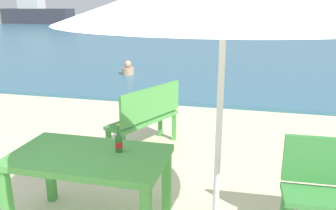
# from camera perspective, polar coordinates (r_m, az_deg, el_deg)

# --- Properties ---
(sea_water) EXTENTS (120.00, 50.00, 0.08)m
(sea_water) POSITION_cam_1_polar(r_m,az_deg,el_deg) (31.93, 12.08, 12.33)
(sea_water) COLOR #386B84
(sea_water) RESTS_ON ground_plane
(picnic_table_green) EXTENTS (1.40, 0.80, 0.76)m
(picnic_table_green) POSITION_cam_1_polar(r_m,az_deg,el_deg) (3.28, -12.77, -9.57)
(picnic_table_green) COLOR #4C9E47
(picnic_table_green) RESTS_ON ground_plane
(beer_bottle_amber) EXTENTS (0.07, 0.07, 0.26)m
(beer_bottle_amber) POSITION_cam_1_polar(r_m,az_deg,el_deg) (3.20, -8.05, -6.03)
(beer_bottle_amber) COLOR #2D662D
(beer_bottle_amber) RESTS_ON picnic_table_green
(bench_green_right) EXTENTS (0.83, 1.24, 0.95)m
(bench_green_right) POSITION_cam_1_polar(r_m,az_deg,el_deg) (4.96, -3.49, -1.56)
(bench_green_right) COLOR #4C9E47
(bench_green_right) RESTS_ON ground_plane
(swimmer_person) EXTENTS (0.34, 0.34, 0.41)m
(swimmer_person) POSITION_cam_1_polar(r_m,az_deg,el_deg) (10.15, -6.57, 5.87)
(swimmer_person) COLOR tan
(swimmer_person) RESTS_ON sea_water
(boat_cargo_ship) EXTENTS (7.18, 1.96, 2.61)m
(boat_cargo_ship) POSITION_cam_1_polar(r_m,az_deg,el_deg) (38.81, -20.62, 13.77)
(boat_cargo_ship) COLOR #38383F
(boat_cargo_ship) RESTS_ON sea_water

